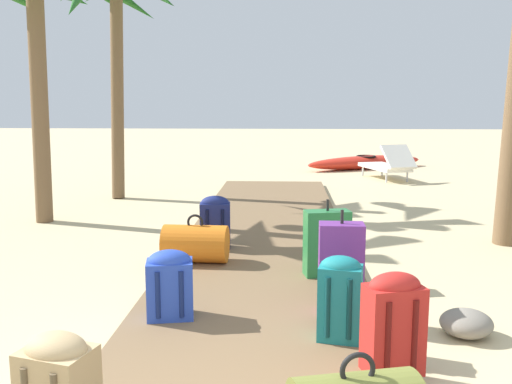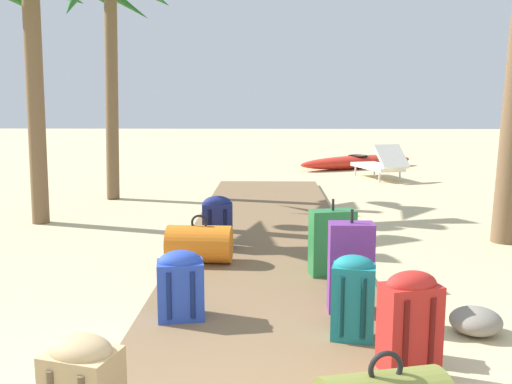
{
  "view_description": "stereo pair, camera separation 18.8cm",
  "coord_description": "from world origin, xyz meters",
  "px_view_note": "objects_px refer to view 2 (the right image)",
  "views": [
    {
      "loc": [
        0.22,
        -1.61,
        1.65
      ],
      "look_at": [
        -0.14,
        5.26,
        0.55
      ],
      "focal_mm": 39.3,
      "sensor_mm": 36.0,
      "label": 1
    },
    {
      "loc": [
        0.03,
        -1.61,
        1.65
      ],
      "look_at": [
        -0.14,
        5.26,
        0.55
      ],
      "focal_mm": 39.3,
      "sensor_mm": 36.0,
      "label": 2
    }
  ],
  "objects_px": {
    "backpack_blue": "(180,283)",
    "backpack_navy": "(217,221)",
    "backpack_teal": "(353,295)",
    "suitcase_green": "(332,243)",
    "lounge_chair": "(380,164)",
    "duffel_bag_orange": "(199,244)",
    "kayak": "(358,162)",
    "backpack_red": "(410,319)",
    "palm_tree_near_left": "(27,7)",
    "suitcase_purple": "(351,267)"
  },
  "relations": [
    {
      "from": "suitcase_green",
      "to": "palm_tree_near_left",
      "type": "bearing_deg",
      "value": 145.71
    },
    {
      "from": "backpack_blue",
      "to": "lounge_chair",
      "type": "distance_m",
      "value": 8.75
    },
    {
      "from": "suitcase_purple",
      "to": "backpack_teal",
      "type": "xyz_separation_m",
      "value": [
        -0.05,
        -0.51,
        -0.04
      ]
    },
    {
      "from": "suitcase_green",
      "to": "suitcase_purple",
      "type": "bearing_deg",
      "value": -87.7
    },
    {
      "from": "backpack_red",
      "to": "kayak",
      "type": "bearing_deg",
      "value": 82.75
    },
    {
      "from": "backpack_navy",
      "to": "palm_tree_near_left",
      "type": "relative_size",
      "value": 0.16
    },
    {
      "from": "suitcase_green",
      "to": "palm_tree_near_left",
      "type": "xyz_separation_m",
      "value": [
        -3.79,
        2.58,
        2.51
      ]
    },
    {
      "from": "duffel_bag_orange",
      "to": "kayak",
      "type": "xyz_separation_m",
      "value": [
        2.92,
        8.78,
        -0.1
      ]
    },
    {
      "from": "backpack_navy",
      "to": "kayak",
      "type": "distance_m",
      "value": 8.68
    },
    {
      "from": "suitcase_purple",
      "to": "backpack_navy",
      "type": "distance_m",
      "value": 2.19
    },
    {
      "from": "suitcase_purple",
      "to": "palm_tree_near_left",
      "type": "xyz_separation_m",
      "value": [
        -3.83,
        3.5,
        2.47
      ]
    },
    {
      "from": "backpack_teal",
      "to": "suitcase_purple",
      "type": "bearing_deg",
      "value": 84.01
    },
    {
      "from": "kayak",
      "to": "backpack_red",
      "type": "bearing_deg",
      "value": -97.25
    },
    {
      "from": "suitcase_green",
      "to": "duffel_bag_orange",
      "type": "relative_size",
      "value": 1.08
    },
    {
      "from": "backpack_teal",
      "to": "lounge_chair",
      "type": "xyz_separation_m",
      "value": [
        1.84,
        8.53,
        -0.05
      ]
    },
    {
      "from": "lounge_chair",
      "to": "backpack_navy",
      "type": "bearing_deg",
      "value": -115.66
    },
    {
      "from": "palm_tree_near_left",
      "to": "suitcase_green",
      "type": "bearing_deg",
      "value": -34.29
    },
    {
      "from": "backpack_red",
      "to": "palm_tree_near_left",
      "type": "height_order",
      "value": "palm_tree_near_left"
    },
    {
      "from": "backpack_blue",
      "to": "lounge_chair",
      "type": "bearing_deg",
      "value": 69.58
    },
    {
      "from": "duffel_bag_orange",
      "to": "backpack_red",
      "type": "xyz_separation_m",
      "value": [
        1.52,
        -2.23,
        0.13
      ]
    },
    {
      "from": "suitcase_green",
      "to": "backpack_red",
      "type": "distance_m",
      "value": 1.89
    },
    {
      "from": "backpack_navy",
      "to": "lounge_chair",
      "type": "distance_m",
      "value": 6.85
    },
    {
      "from": "backpack_blue",
      "to": "backpack_teal",
      "type": "xyz_separation_m",
      "value": [
        1.21,
        -0.33,
        0.03
      ]
    },
    {
      "from": "suitcase_purple",
      "to": "backpack_teal",
      "type": "height_order",
      "value": "suitcase_purple"
    },
    {
      "from": "palm_tree_near_left",
      "to": "backpack_blue",
      "type": "bearing_deg",
      "value": -55.13
    },
    {
      "from": "backpack_teal",
      "to": "palm_tree_near_left",
      "type": "xyz_separation_m",
      "value": [
        -3.77,
        4.01,
        2.51
      ]
    },
    {
      "from": "suitcase_purple",
      "to": "backpack_blue",
      "type": "relative_size",
      "value": 1.54
    },
    {
      "from": "duffel_bag_orange",
      "to": "kayak",
      "type": "relative_size",
      "value": 0.2
    },
    {
      "from": "duffel_bag_orange",
      "to": "suitcase_green",
      "type": "bearing_deg",
      "value": -15.91
    },
    {
      "from": "duffel_bag_orange",
      "to": "backpack_teal",
      "type": "distance_m",
      "value": 2.19
    },
    {
      "from": "backpack_red",
      "to": "palm_tree_near_left",
      "type": "relative_size",
      "value": 0.17
    },
    {
      "from": "backpack_blue",
      "to": "lounge_chair",
      "type": "height_order",
      "value": "lounge_chair"
    },
    {
      "from": "duffel_bag_orange",
      "to": "backpack_navy",
      "type": "height_order",
      "value": "backpack_navy"
    },
    {
      "from": "suitcase_green",
      "to": "lounge_chair",
      "type": "bearing_deg",
      "value": 75.59
    },
    {
      "from": "backpack_red",
      "to": "palm_tree_near_left",
      "type": "distance_m",
      "value": 6.51
    },
    {
      "from": "duffel_bag_orange",
      "to": "backpack_red",
      "type": "height_order",
      "value": "backpack_red"
    },
    {
      "from": "suitcase_purple",
      "to": "backpack_teal",
      "type": "relative_size",
      "value": 1.37
    },
    {
      "from": "backpack_red",
      "to": "lounge_chair",
      "type": "distance_m",
      "value": 9.11
    },
    {
      "from": "lounge_chair",
      "to": "kayak",
      "type": "relative_size",
      "value": 0.51
    },
    {
      "from": "backpack_blue",
      "to": "backpack_navy",
      "type": "height_order",
      "value": "backpack_navy"
    },
    {
      "from": "suitcase_green",
      "to": "backpack_navy",
      "type": "bearing_deg",
      "value": 140.97
    },
    {
      "from": "duffel_bag_orange",
      "to": "backpack_teal",
      "type": "bearing_deg",
      "value": -54.94
    },
    {
      "from": "backpack_blue",
      "to": "backpack_teal",
      "type": "relative_size",
      "value": 0.89
    },
    {
      "from": "backpack_red",
      "to": "kayak",
      "type": "distance_m",
      "value": 11.1
    },
    {
      "from": "kayak",
      "to": "duffel_bag_orange",
      "type": "bearing_deg",
      "value": -108.4
    },
    {
      "from": "backpack_blue",
      "to": "suitcase_purple",
      "type": "bearing_deg",
      "value": 8.07
    },
    {
      "from": "suitcase_purple",
      "to": "palm_tree_near_left",
      "type": "relative_size",
      "value": 0.21
    },
    {
      "from": "duffel_bag_orange",
      "to": "kayak",
      "type": "bearing_deg",
      "value": 71.6
    },
    {
      "from": "backpack_teal",
      "to": "palm_tree_near_left",
      "type": "height_order",
      "value": "palm_tree_near_left"
    },
    {
      "from": "duffel_bag_orange",
      "to": "backpack_navy",
      "type": "relative_size",
      "value": 1.13
    }
  ]
}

